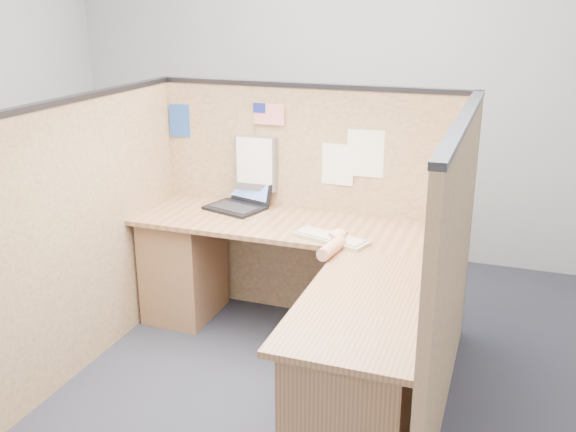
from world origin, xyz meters
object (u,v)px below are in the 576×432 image
at_px(l_desk, 299,306).
at_px(keyboard, 331,238).
at_px(laptop, 239,197).
at_px(mouse, 339,238).

distance_m(l_desk, keyboard, 0.42).
bearing_deg(laptop, l_desk, -26.86).
xyz_separation_m(l_desk, mouse, (0.17, 0.19, 0.36)).
xyz_separation_m(laptop, keyboard, (0.74, -0.40, -0.05)).
height_order(laptop, mouse, laptop).
height_order(l_desk, keyboard, keyboard).
bearing_deg(laptop, keyboard, -11.68).
xyz_separation_m(keyboard, mouse, (0.05, 0.00, 0.01)).
relative_size(l_desk, keyboard, 4.22).
relative_size(laptop, keyboard, 0.92).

